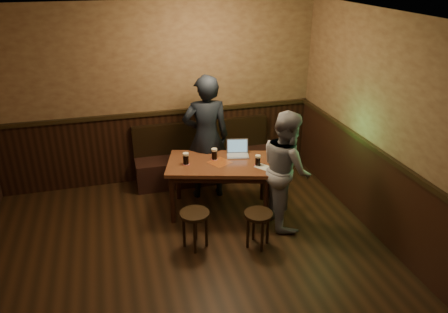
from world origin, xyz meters
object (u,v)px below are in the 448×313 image
object	(u,v)px
pint_left	(186,159)
pint_right	(258,160)
bench	(204,161)
laptop	(238,151)
person_grey	(286,169)
stool_left	(195,219)
pint_mid	(214,154)
person_suit	(206,138)
pub_table	(220,169)
stool_right	(258,220)

from	to	relation	value
pint_left	pint_right	distance (m)	0.98
bench	laptop	size ratio (longest dim) A/B	6.29
laptop	person_grey	distance (m)	0.82
stool_left	bench	bearing A→B (deg)	73.84
pint_left	pint_right	xyz separation A→B (m)	(0.93, -0.29, -0.01)
pint_mid	laptop	distance (m)	0.36
pint_left	person_grey	size ratio (longest dim) A/B	0.10
pint_mid	laptop	xyz separation A→B (m)	(0.36, 0.06, -0.03)
pint_right	person_suit	distance (m)	0.91
pint_left	pub_table	bearing A→B (deg)	-8.27
stool_left	person_grey	distance (m)	1.38
bench	pint_right	bearing A→B (deg)	-69.25
pub_table	person_suit	xyz separation A→B (m)	(-0.07, 0.50, 0.28)
bench	stool_left	distance (m)	1.86
laptop	person_suit	bearing A→B (deg)	151.54
pint_right	pub_table	bearing A→B (deg)	154.60
pint_mid	pint_left	bearing A→B (deg)	-173.18
bench	pub_table	world-z (taller)	bench
pint_right	laptop	xyz separation A→B (m)	(-0.16, 0.40, -0.02)
pint_left	person_grey	bearing A→B (deg)	-24.77
pint_mid	stool_left	bearing A→B (deg)	-118.34
stool_right	pint_right	world-z (taller)	pint_right
stool_left	person_grey	bearing A→B (deg)	11.26
pint_mid	person_suit	size ratio (longest dim) A/B	0.09
stool_left	pint_left	size ratio (longest dim) A/B	3.00
stool_right	laptop	size ratio (longest dim) A/B	1.37
pub_table	stool_left	distance (m)	0.96
stool_right	bench	bearing A→B (deg)	97.04
pint_right	stool_right	bearing A→B (deg)	-107.75
stool_left	person_grey	size ratio (longest dim) A/B	0.31
pint_left	person_suit	world-z (taller)	person_suit
bench	pint_left	xyz separation A→B (m)	(-0.46, -0.96, 0.54)
laptop	pub_table	bearing A→B (deg)	-138.90
stool_right	stool_left	bearing A→B (deg)	166.13
pub_table	laptop	bearing A→B (deg)	45.40
pub_table	pint_right	distance (m)	0.55
stool_right	person_grey	distance (m)	0.81
pub_table	stool_left	bearing A→B (deg)	-107.99
stool_right	person_grey	bearing A→B (deg)	40.04
bench	person_grey	size ratio (longest dim) A/B	1.38
pub_table	stool_right	distance (m)	1.02
pint_mid	person_grey	bearing A→B (deg)	-37.01
pint_mid	person_suit	bearing A→B (deg)	93.96
pint_right	laptop	distance (m)	0.43
bench	stool_right	xyz separation A→B (m)	(0.24, -1.97, 0.07)
pint_right	person_grey	xyz separation A→B (m)	(0.30, -0.28, -0.04)
pub_table	pint_mid	distance (m)	0.22
stool_left	person_suit	world-z (taller)	person_suit
person_suit	stool_left	bearing A→B (deg)	73.82
stool_right	pint_mid	world-z (taller)	pint_mid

